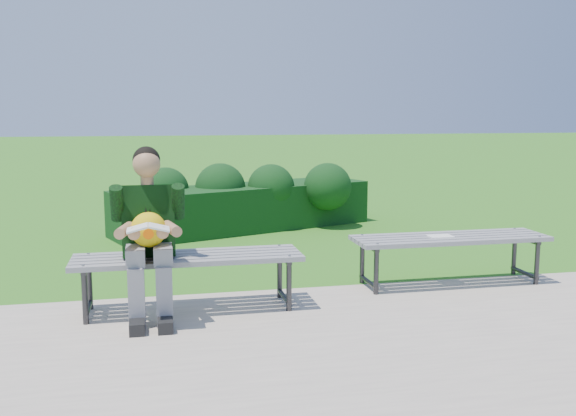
# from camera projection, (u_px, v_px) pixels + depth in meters

# --- Properties ---
(ground) EXTENTS (80.00, 80.00, 0.00)m
(ground) POSITION_uv_depth(u_px,v_px,m) (263.00, 292.00, 5.73)
(ground) COLOR #34751F
(ground) RESTS_ON ground
(walkway) EXTENTS (30.00, 3.50, 0.02)m
(walkway) POSITION_uv_depth(u_px,v_px,m) (311.00, 366.00, 4.04)
(walkway) COLOR beige
(walkway) RESTS_ON ground
(hedge) EXTENTS (3.69, 2.11, 0.91)m
(hedge) POSITION_uv_depth(u_px,v_px,m) (247.00, 200.00, 8.78)
(hedge) COLOR #143E15
(hedge) RESTS_ON ground
(bench_left) EXTENTS (1.80, 0.50, 0.46)m
(bench_left) POSITION_uv_depth(u_px,v_px,m) (188.00, 262.00, 5.10)
(bench_left) COLOR gray
(bench_left) RESTS_ON walkway
(bench_right) EXTENTS (1.80, 0.50, 0.46)m
(bench_right) POSITION_uv_depth(u_px,v_px,m) (450.00, 242.00, 5.89)
(bench_right) COLOR gray
(bench_right) RESTS_ON walkway
(seated_boy) EXTENTS (0.56, 0.76, 1.31)m
(seated_boy) POSITION_uv_depth(u_px,v_px,m) (149.00, 228.00, 4.90)
(seated_boy) COLOR slate
(seated_boy) RESTS_ON walkway
(paper_sheet) EXTENTS (0.23, 0.17, 0.01)m
(paper_sheet) POSITION_uv_depth(u_px,v_px,m) (440.00, 236.00, 5.86)
(paper_sheet) COLOR white
(paper_sheet) RESTS_ON bench_right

